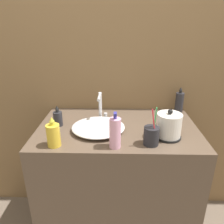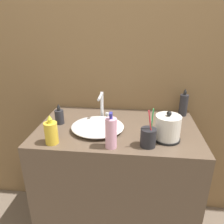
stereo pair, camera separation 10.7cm
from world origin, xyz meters
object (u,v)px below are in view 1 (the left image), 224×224
electric_kettle (169,127)px  hand_cream_bottle (58,118)px  faucet (101,105)px  shampoo_bottle (179,103)px  lotion_bottle (115,133)px  mouthwash_bottle (53,135)px  toothbrush_cup (151,135)px

electric_kettle → hand_cream_bottle: 0.68m
faucet → shampoo_bottle: (0.56, 0.13, -0.03)m
faucet → electric_kettle: 0.47m
faucet → shampoo_bottle: 0.57m
lotion_bottle → mouthwash_bottle: bearing=178.9°
toothbrush_cup → mouthwash_bottle: bearing=-177.1°
electric_kettle → toothbrush_cup: size_ratio=0.80×
electric_kettle → lotion_bottle: size_ratio=0.86×
electric_kettle → hand_cream_bottle: bearing=168.2°
toothbrush_cup → electric_kettle: bearing=37.0°
lotion_bottle → shampoo_bottle: bearing=46.7°
faucet → hand_cream_bottle: faucet is taller
shampoo_bottle → hand_cream_bottle: (-0.82, -0.23, -0.03)m
hand_cream_bottle → mouthwash_bottle: bearing=-80.7°
electric_kettle → toothbrush_cup: bearing=-143.0°
electric_kettle → mouthwash_bottle: 0.64m
mouthwash_bottle → hand_cream_bottle: (-0.04, 0.25, -0.01)m
lotion_bottle → hand_cream_bottle: lotion_bottle is taller
faucet → lotion_bottle: bearing=-74.4°
faucet → mouthwash_bottle: 0.42m
faucet → mouthwash_bottle: (-0.23, -0.35, -0.04)m
electric_kettle → hand_cream_bottle: electric_kettle is taller
toothbrush_cup → lotion_bottle: size_ratio=1.07×
mouthwash_bottle → lotion_bottle: bearing=-1.1°
hand_cream_bottle → toothbrush_cup: bearing=-21.5°
toothbrush_cup → shampoo_bottle: size_ratio=1.10×
faucet → electric_kettle: faucet is taller
electric_kettle → toothbrush_cup: 0.14m
lotion_bottle → electric_kettle: bearing=20.7°
lotion_bottle → shampoo_bottle: lotion_bottle is taller
toothbrush_cup → hand_cream_bottle: bearing=158.5°
toothbrush_cup → hand_cream_bottle: 0.60m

